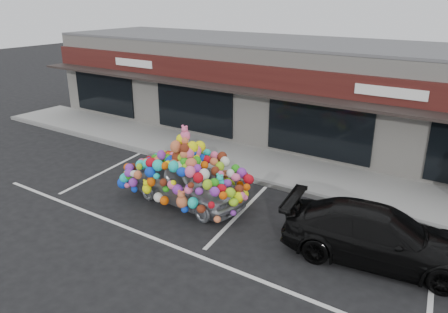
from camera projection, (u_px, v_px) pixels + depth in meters
The scene contains 10 objects.
ground at pixel (165, 194), 14.47m from camera, with size 90.00×90.00×0.00m, color black.
shop_building at pixel (284, 88), 20.27m from camera, with size 24.00×7.20×4.31m.
sidewalk at pixel (231, 157), 17.55m from camera, with size 26.00×3.00×0.15m, color #989893.
kerb at pixel (209, 169), 16.38m from camera, with size 26.00×0.18×0.16m, color slate.
parking_stripe_left at pixel (104, 172), 16.31m from camera, with size 0.12×4.40×0.01m, color silver.
parking_stripe_mid at pixel (239, 214), 13.15m from camera, with size 0.12×4.40×0.01m, color silver.
parking_stripe_right at pixel (432, 274), 10.30m from camera, with size 0.12×4.40×0.01m, color silver.
lane_line at pixel (164, 242), 11.63m from camera, with size 14.00×0.12×0.01m, color silver.
toy_car at pixel (187, 178), 13.65m from camera, with size 2.88×4.36×2.46m.
black_sedan at pixel (378, 235), 10.66m from camera, with size 4.68×1.90×1.36m, color black.
Camera 1 is at (9.02, -9.76, 6.18)m, focal length 35.00 mm.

